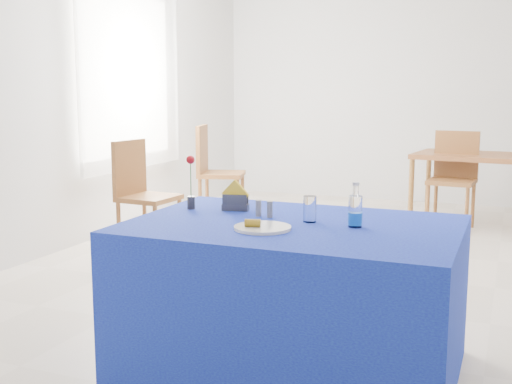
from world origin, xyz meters
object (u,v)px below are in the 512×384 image
plate (263,228)px  chair_win_a (140,188)px  blue_table (293,297)px  oak_table (479,161)px  chair_win_b (213,166)px  water_bottle (355,212)px  chair_bg_left (454,173)px

plate → chair_win_a: bearing=134.2°
blue_table → oak_table: 4.13m
blue_table → chair_win_b: (-2.01, 3.22, 0.22)m
water_bottle → chair_win_b: chair_win_b is taller
plate → blue_table: 0.44m
water_bottle → plate: bearing=-150.6°
blue_table → chair_win_a: size_ratio=1.63×
plate → chair_bg_left: chair_bg_left is taller
plate → water_bottle: size_ratio=1.26×
chair_bg_left → chair_win_b: 2.51m
oak_table → chair_win_b: bearing=-162.3°
blue_table → chair_win_b: bearing=121.9°
chair_win_b → chair_bg_left: bearing=-91.1°
blue_table → water_bottle: 0.54m
oak_table → chair_win_a: 3.50m
blue_table → chair_win_b: size_ratio=1.54×
oak_table → chair_win_b: (-2.65, -0.85, -0.08)m
blue_table → oak_table: bearing=81.0°
chair_win_a → chair_win_b: chair_win_b is taller
oak_table → chair_win_b: size_ratio=1.30×
chair_bg_left → oak_table: bearing=48.0°
chair_win_a → chair_win_b: bearing=3.6°
water_bottle → chair_bg_left: 3.84m
water_bottle → oak_table: bearing=85.1°
plate → chair_bg_left: bearing=82.9°
water_bottle → chair_win_a: 2.91m
plate → chair_win_b: (-1.92, 3.42, -0.17)m
water_bottle → chair_bg_left: bearing=88.2°
water_bottle → chair_win_a: bearing=142.8°
blue_table → oak_table: (0.65, 4.07, 0.30)m
water_bottle → chair_win_a: (-2.31, 1.76, -0.26)m
plate → chair_win_a: (-1.92, 1.98, -0.20)m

